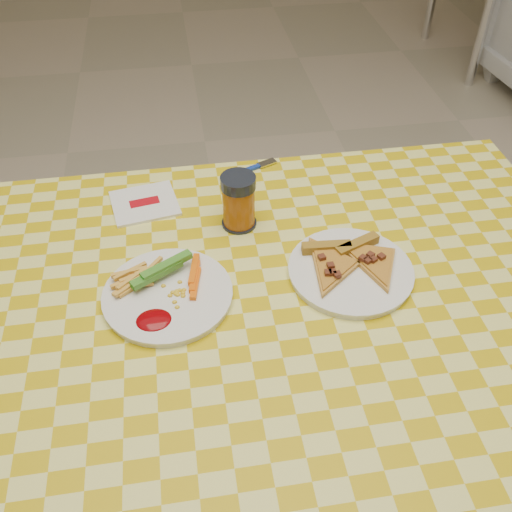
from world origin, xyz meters
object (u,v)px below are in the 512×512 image
object	(u,v)px
table	(268,322)
plate_right	(350,272)
plate_left	(168,296)
drink_glass	(239,202)

from	to	relation	value
table	plate_right	world-z (taller)	plate_right
plate_left	drink_glass	distance (m)	0.25
plate_left	drink_glass	xyz separation A→B (m)	(0.15, 0.19, 0.05)
plate_left	plate_right	world-z (taller)	same
plate_right	drink_glass	distance (m)	0.26
plate_left	drink_glass	bearing A→B (deg)	50.53
table	drink_glass	xyz separation A→B (m)	(-0.02, 0.21, 0.13)
table	plate_right	bearing A→B (deg)	10.70
plate_right	table	bearing A→B (deg)	-169.30
table	plate_left	bearing A→B (deg)	172.91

